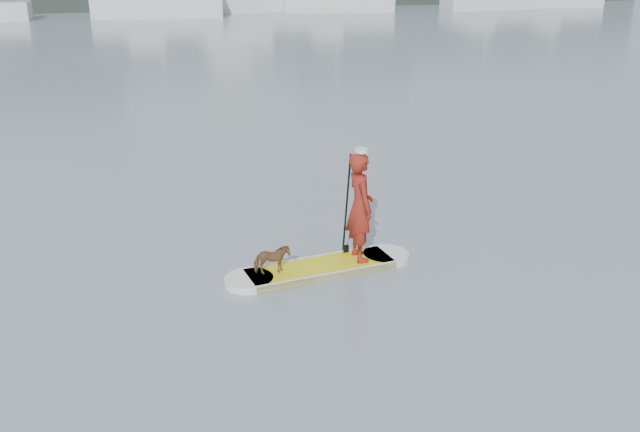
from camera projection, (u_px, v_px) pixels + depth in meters
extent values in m
plane|color=slate|center=(298.00, 267.00, 12.16)|extent=(140.00, 140.00, 0.00)
cube|color=yellow|center=(320.00, 268.00, 12.00)|extent=(2.59, 1.13, 0.12)
cylinder|color=silver|center=(249.00, 281.00, 11.54)|extent=(0.80, 0.80, 0.12)
cylinder|color=silver|center=(386.00, 256.00, 12.45)|extent=(0.80, 0.80, 0.12)
cube|color=silver|center=(312.00, 260.00, 12.31)|extent=(2.48, 0.40, 0.12)
cube|color=silver|center=(329.00, 277.00, 11.68)|extent=(2.48, 0.40, 0.12)
imported|color=maroon|center=(360.00, 207.00, 11.90)|extent=(0.47, 0.70, 1.88)
cylinder|color=silver|center=(361.00, 150.00, 11.55)|extent=(0.22, 0.22, 0.07)
imported|color=#512F1C|center=(272.00, 260.00, 11.58)|extent=(0.58, 0.27, 0.49)
cylinder|color=black|center=(347.00, 205.00, 12.14)|extent=(0.07, 0.30, 1.89)
cube|color=black|center=(346.00, 253.00, 12.46)|extent=(0.10, 0.03, 0.32)
cube|color=silver|center=(159.00, 6.00, 52.41)|extent=(9.71, 4.33, 1.56)
cube|color=silver|center=(337.00, 2.00, 56.59)|extent=(9.01, 3.84, 1.53)
cube|color=silver|center=(489.00, 1.00, 58.56)|extent=(7.95, 2.81, 1.24)
cube|color=silver|center=(247.00, 1.00, 56.61)|extent=(10.31, 4.27, 1.64)
cube|color=silver|center=(556.00, 0.00, 60.45)|extent=(7.87, 3.01, 1.25)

